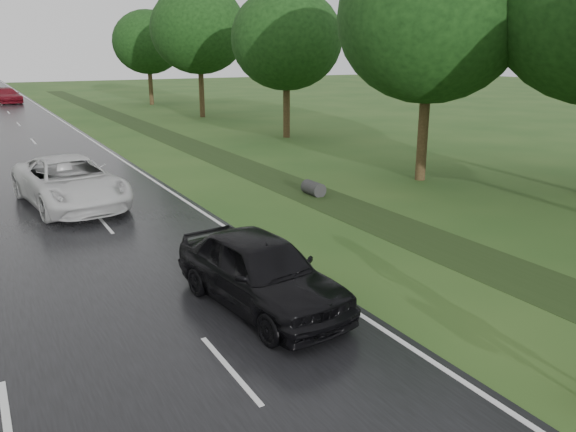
# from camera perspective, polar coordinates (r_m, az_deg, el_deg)

# --- Properties ---
(edge_stripe_east) EXTENTS (0.12, 180.00, 0.01)m
(edge_stripe_east) POSITION_cam_1_polar(r_m,az_deg,el_deg) (53.71, -22.67, 9.38)
(edge_stripe_east) COLOR silver
(edge_stripe_east) RESTS_ON road
(drainage_ditch) EXTENTS (2.20, 120.00, 0.56)m
(drainage_ditch) POSITION_cam_1_polar(r_m,az_deg,el_deg) (29.54, -6.46, 5.81)
(drainage_ditch) COLOR #1F3213
(drainage_ditch) RESTS_ON ground
(tree_east_b) EXTENTS (7.60, 7.60, 10.11)m
(tree_east_b) POSITION_cam_1_polar(r_m,az_deg,el_deg) (24.74, 14.28, 18.89)
(tree_east_b) COLOR #342815
(tree_east_b) RESTS_ON ground
(tree_east_c) EXTENTS (7.00, 7.00, 9.29)m
(tree_east_c) POSITION_cam_1_polar(r_m,az_deg,el_deg) (36.79, -0.16, 17.50)
(tree_east_c) COLOR #342815
(tree_east_c) RESTS_ON ground
(tree_east_d) EXTENTS (8.00, 8.00, 10.76)m
(tree_east_d) POSITION_cam_1_polar(r_m,az_deg,el_deg) (49.35, -9.03, 18.19)
(tree_east_d) COLOR #342815
(tree_east_d) RESTS_ON ground
(tree_east_f) EXTENTS (7.20, 7.20, 9.62)m
(tree_east_f) POSITION_cam_1_polar(r_m,az_deg,el_deg) (62.51, -14.05, 16.76)
(tree_east_f) COLOR #342815
(tree_east_f) RESTS_ON ground
(white_pickup) EXTENTS (3.59, 6.51, 1.73)m
(white_pickup) POSITION_cam_1_polar(r_m,az_deg,el_deg) (21.53, -21.27, 3.24)
(white_pickup) COLOR silver
(white_pickup) RESTS_ON road
(dark_sedan) EXTENTS (2.51, 5.00, 1.63)m
(dark_sedan) POSITION_cam_1_polar(r_m,az_deg,el_deg) (12.09, -2.81, -5.58)
(dark_sedan) COLOR black
(dark_sedan) RESTS_ON road
(far_car_red) EXTENTS (2.96, 5.73, 1.59)m
(far_car_red) POSITION_cam_1_polar(r_m,az_deg,el_deg) (69.37, -26.62, 10.87)
(far_car_red) COLOR maroon
(far_car_red) RESTS_ON road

